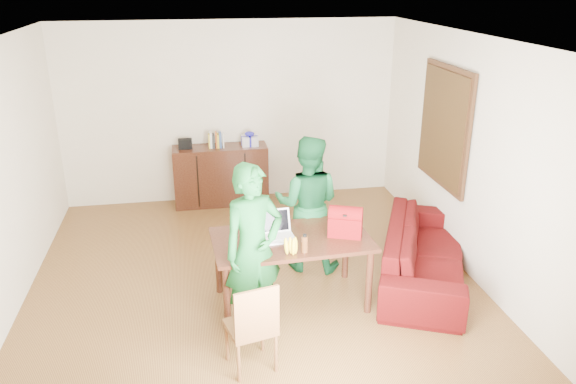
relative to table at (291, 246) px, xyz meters
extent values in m
cube|color=#4B2912|center=(-0.34, 0.43, -0.71)|extent=(5.00, 5.50, 0.10)
cube|color=white|center=(-0.34, 0.43, 2.09)|extent=(5.00, 5.50, 0.10)
cube|color=beige|center=(-0.34, 3.23, 0.69)|extent=(5.00, 0.10, 2.70)
cube|color=beige|center=(-0.34, -2.37, 0.69)|extent=(5.00, 0.10, 2.70)
cube|color=beige|center=(2.21, 0.43, 0.69)|extent=(0.10, 5.50, 2.70)
cube|color=#3F2614|center=(2.12, 1.13, 0.89)|extent=(0.04, 1.28, 1.48)
cube|color=#482715|center=(2.09, 1.13, 0.89)|extent=(0.01, 1.18, 1.36)
cube|color=black|center=(-0.54, 2.94, -0.21)|extent=(1.40, 0.45, 0.90)
cube|color=black|center=(-1.04, 2.94, 0.31)|extent=(0.20, 0.14, 0.14)
cube|color=#B2B1BB|center=(-0.09, 2.94, 0.31)|extent=(0.24, 0.22, 0.14)
ellipsoid|color=#1B1798|center=(-0.09, 2.94, 0.41)|extent=(0.14, 0.14, 0.07)
cube|color=black|center=(0.00, 0.00, 0.07)|extent=(1.66, 0.99, 0.04)
cylinder|color=black|center=(-0.71, -0.41, -0.30)|extent=(0.07, 0.07, 0.72)
cylinder|color=black|center=(0.75, -0.34, -0.30)|extent=(0.07, 0.07, 0.72)
cylinder|color=black|center=(-0.75, 0.34, -0.30)|extent=(0.07, 0.07, 0.72)
cylinder|color=black|center=(0.71, 0.41, -0.30)|extent=(0.07, 0.07, 0.72)
cube|color=brown|center=(-0.54, -0.98, -0.26)|extent=(0.48, 0.46, 0.05)
cube|color=brown|center=(-0.50, -1.15, -0.01)|extent=(0.39, 0.12, 0.45)
imported|color=#145A23|center=(-0.43, -0.37, 0.19)|extent=(0.73, 0.61, 1.70)
imported|color=#13582B|center=(0.33, 0.74, 0.15)|extent=(0.95, 0.84, 1.62)
cube|color=white|center=(-0.15, -0.01, 0.10)|extent=(0.39, 0.29, 0.02)
cube|color=black|center=(-0.15, -0.01, 0.24)|extent=(0.37, 0.12, 0.23)
cylinder|color=#542C13|center=(0.07, -0.33, 0.19)|extent=(0.08, 0.08, 0.19)
cube|color=maroon|center=(0.56, -0.03, 0.22)|extent=(0.39, 0.31, 0.25)
imported|color=#3C070D|center=(1.61, 0.25, -0.34)|extent=(1.69, 2.37, 0.65)
camera|label=1|loc=(-0.95, -5.12, 2.63)|focal=35.00mm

